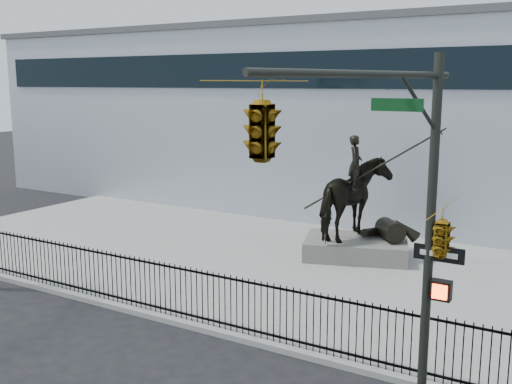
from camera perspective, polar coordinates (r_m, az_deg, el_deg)
The scene contains 7 objects.
ground at distance 16.04m, azimuth -10.40°, elevation -13.57°, with size 120.00×120.00×0.00m, color black.
plaza at distance 21.40m, azimuth 2.11°, elevation -6.99°, with size 30.00×12.00×0.15m, color gray.
building at distance 32.49m, azimuth 13.37°, elevation 6.65°, with size 44.00×14.00×9.00m, color silver.
picket_fence at distance 16.59m, azimuth -7.63°, elevation -9.30°, with size 22.10×0.10×1.50m.
statue_plinth at distance 22.36m, azimuth 9.49°, elevation -5.24°, with size 3.66×2.52×0.69m, color #5F5C56.
equestrian_statue at distance 21.95m, azimuth 9.82°, elevation -0.77°, with size 4.47×3.54×3.98m.
traffic_signal_right at distance 9.66m, azimuth 10.15°, elevation 0.57°, with size 2.17×6.86×7.00m.
Camera 1 is at (9.82, -10.91, 6.47)m, focal length 42.00 mm.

